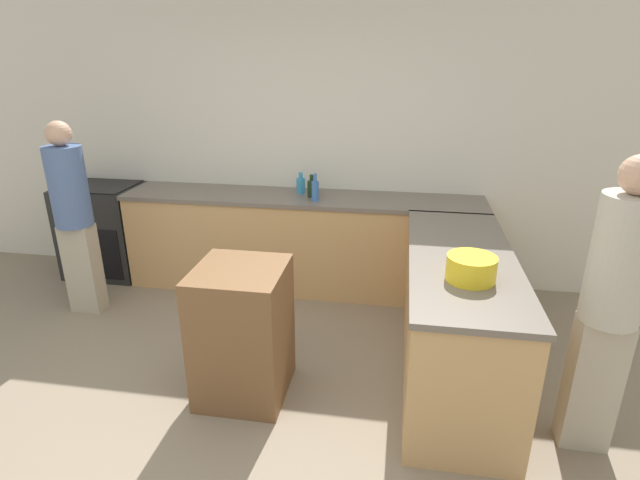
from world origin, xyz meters
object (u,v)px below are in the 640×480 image
object	(u,v)px
mixing_bowl	(471,268)
dish_soap_bottle	(301,185)
person_at_peninsula	(611,300)
range_oven	(105,230)
water_bottle_blue	(315,190)
wine_bottle_dark	(312,188)
person_by_range	(73,212)
island_table	(243,332)

from	to	relation	value
mixing_bowl	dish_soap_bottle	xyz separation A→B (m)	(-1.36, 1.71, 0.00)
person_at_peninsula	dish_soap_bottle	bearing A→B (deg)	137.57
range_oven	mixing_bowl	bearing A→B (deg)	-25.34
range_oven	water_bottle_blue	xyz separation A→B (m)	(2.21, -0.13, 0.56)
wine_bottle_dark	water_bottle_blue	size ratio (longest dim) A/B	0.84
water_bottle_blue	person_by_range	xyz separation A→B (m)	(-1.95, -0.64, -0.11)
water_bottle_blue	dish_soap_bottle	xyz separation A→B (m)	(-0.18, 0.23, -0.02)
person_by_range	island_table	bearing A→B (deg)	-26.81
island_table	mixing_bowl	world-z (taller)	mixing_bowl
water_bottle_blue	person_by_range	world-z (taller)	person_by_range
person_at_peninsula	island_table	bearing A→B (deg)	176.22
mixing_bowl	person_by_range	distance (m)	3.24
range_oven	dish_soap_bottle	distance (m)	2.10
island_table	mixing_bowl	bearing A→B (deg)	1.68
person_by_range	mixing_bowl	bearing A→B (deg)	-14.92
range_oven	mixing_bowl	xyz separation A→B (m)	(3.39, -1.61, 0.53)
water_bottle_blue	dish_soap_bottle	world-z (taller)	water_bottle_blue
mixing_bowl	wine_bottle_dark	xyz separation A→B (m)	(-1.23, 1.59, 0.01)
water_bottle_blue	range_oven	bearing A→B (deg)	176.61
dish_soap_bottle	person_at_peninsula	world-z (taller)	person_at_peninsula
dish_soap_bottle	range_oven	bearing A→B (deg)	-177.13
water_bottle_blue	mixing_bowl	bearing A→B (deg)	-51.33
range_oven	island_table	distance (m)	2.59
water_bottle_blue	person_at_peninsula	distance (m)	2.51
range_oven	water_bottle_blue	world-z (taller)	water_bottle_blue
island_table	person_at_peninsula	world-z (taller)	person_at_peninsula
wine_bottle_dark	water_bottle_blue	xyz separation A→B (m)	(0.05, -0.11, 0.02)
island_table	range_oven	bearing A→B (deg)	140.42
water_bottle_blue	island_table	bearing A→B (deg)	-98.20
mixing_bowl	wine_bottle_dark	distance (m)	2.01
dish_soap_bottle	wine_bottle_dark	bearing A→B (deg)	-44.06
wine_bottle_dark	dish_soap_bottle	world-z (taller)	wine_bottle_dark
water_bottle_blue	person_by_range	bearing A→B (deg)	-161.82
mixing_bowl	water_bottle_blue	size ratio (longest dim) A/B	1.17
mixing_bowl	water_bottle_blue	xyz separation A→B (m)	(-1.18, 1.48, 0.02)
range_oven	person_by_range	xyz separation A→B (m)	(0.26, -0.77, 0.45)
range_oven	water_bottle_blue	distance (m)	2.28
wine_bottle_dark	person_by_range	xyz separation A→B (m)	(-1.90, -0.75, -0.09)
range_oven	person_at_peninsula	world-z (taller)	person_at_peninsula
mixing_bowl	dish_soap_bottle	size ratio (longest dim) A/B	1.48
dish_soap_bottle	water_bottle_blue	bearing A→B (deg)	-52.52
range_oven	person_at_peninsula	distance (m)	4.50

